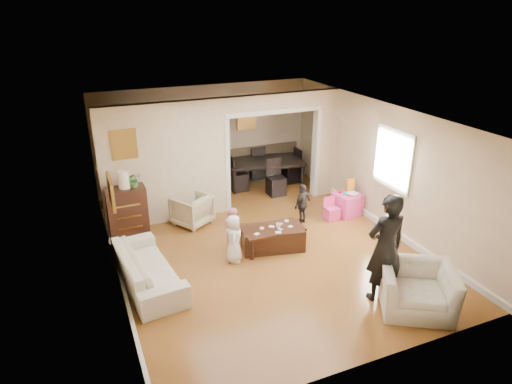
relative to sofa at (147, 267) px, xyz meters
name	(u,v)px	position (x,y,z in m)	size (l,w,h in m)	color
floor	(260,244)	(2.29, 0.48, -0.30)	(7.00, 7.00, 0.00)	#9D5E28
partition_left	(166,164)	(0.91, 2.28, 1.00)	(2.75, 0.18, 2.60)	beige
partition_right	(325,144)	(4.76, 2.28, 1.00)	(0.55, 0.18, 2.60)	beige
partition_header	(274,101)	(3.39, 2.28, 2.12)	(2.22, 0.18, 0.35)	beige
window_pane	(394,159)	(5.02, 0.08, 1.25)	(0.03, 0.95, 1.10)	white
framed_art_partition	(124,144)	(0.09, 2.18, 1.55)	(0.45, 0.03, 0.55)	brown
framed_art_sofa_wall	(111,192)	(-0.42, -0.12, 1.50)	(0.03, 0.55, 0.40)	brown
framed_art_alcove	(246,118)	(3.39, 3.92, 1.40)	(0.45, 0.03, 0.55)	brown
sofa	(147,267)	(0.00, 0.00, 0.00)	(2.07, 0.81, 0.61)	silver
armchair_back	(192,210)	(1.30, 1.89, 0.03)	(0.71, 0.73, 0.66)	#C9B78B
armchair_front	(417,289)	(3.71, -2.32, 0.05)	(1.10, 0.96, 0.71)	silver
dresser	(128,212)	(-0.03, 1.86, 0.23)	(0.77, 0.43, 1.06)	#371810
table_lamp	(124,180)	(-0.03, 1.86, 0.94)	(0.22, 0.22, 0.36)	#FDEFCE
potted_plant	(134,179)	(0.17, 1.86, 0.91)	(0.27, 0.24, 0.30)	#3E7534
coffee_table	(272,238)	(2.46, 0.26, -0.08)	(1.17, 0.59, 0.44)	#3C1E13
coffee_cup	(279,226)	(2.56, 0.21, 0.19)	(0.10, 0.10, 0.10)	silver
play_table	(347,204)	(4.65, 1.01, -0.05)	(0.52, 0.52, 0.50)	#FF43AA
cereal_box	(350,185)	(4.77, 1.11, 0.35)	(0.20, 0.07, 0.30)	yellow
cyan_cup	(345,194)	(4.55, 0.96, 0.24)	(0.08, 0.08, 0.08)	#26BEBB
toy_block	(340,192)	(4.53, 1.13, 0.22)	(0.08, 0.06, 0.05)	red
play_bowl	(353,194)	(4.70, 0.89, 0.22)	(0.23, 0.23, 0.06)	white
dining_table	(265,173)	(3.67, 3.31, 0.04)	(1.94, 1.08, 0.68)	black
adult_person	(385,248)	(3.39, -1.87, 0.61)	(0.66, 0.44, 1.82)	black
child_kneel_a	(234,239)	(1.61, 0.11, 0.16)	(0.45, 0.29, 0.92)	white
child_kneel_b	(233,228)	(1.76, 0.56, 0.13)	(0.42, 0.32, 0.86)	pink
child_toddler	(302,204)	(3.51, 1.01, 0.15)	(0.53, 0.22, 0.91)	black
craft_papers	(276,228)	(2.51, 0.23, 0.14)	(0.88, 0.49, 0.00)	white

